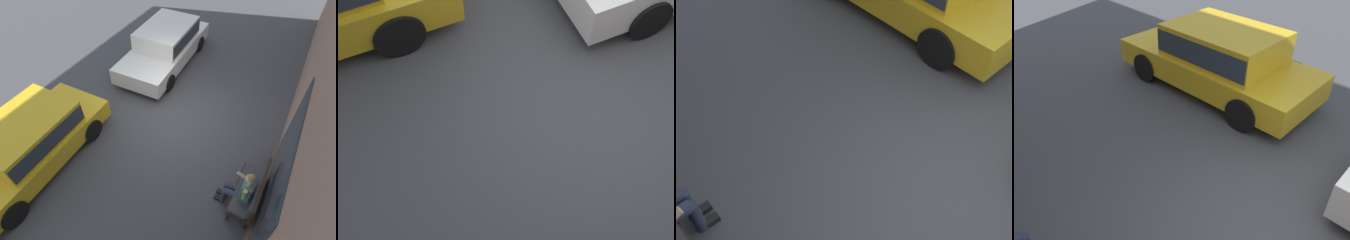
% 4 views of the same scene
% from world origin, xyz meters
% --- Properties ---
extents(ground_plane, '(60.00, 60.00, 0.00)m').
position_xyz_m(ground_plane, '(0.00, 0.00, 0.00)').
color(ground_plane, '#424244').
extents(bench, '(1.49, 0.55, 0.99)m').
position_xyz_m(bench, '(1.82, 2.90, 0.56)').
color(bench, '#332319').
rests_on(bench, ground_plane).
extents(person_on_phone, '(0.73, 0.74, 1.33)m').
position_xyz_m(person_on_phone, '(2.00, 2.67, 0.70)').
color(person_on_phone, '#2D3347').
rests_on(person_on_phone, ground_plane).
extents(parked_car_near, '(4.60, 2.06, 1.46)m').
position_xyz_m(parked_car_near, '(-2.41, -1.68, 0.79)').
color(parked_car_near, white).
rests_on(parked_car_near, ground_plane).
extents(parked_car_mid, '(4.50, 2.03, 1.45)m').
position_xyz_m(parked_car_mid, '(3.34, -2.49, 0.79)').
color(parked_car_mid, gold).
rests_on(parked_car_mid, ground_plane).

